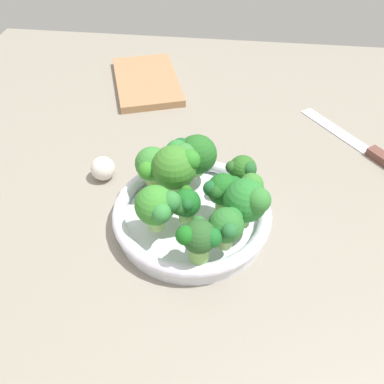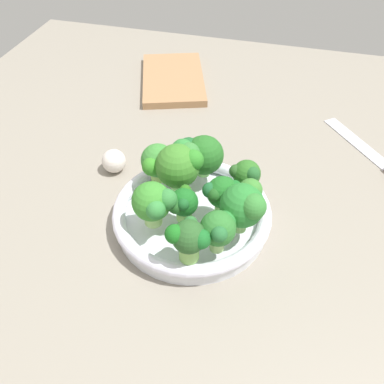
{
  "view_description": "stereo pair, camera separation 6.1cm",
  "coord_description": "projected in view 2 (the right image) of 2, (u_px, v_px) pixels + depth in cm",
  "views": [
    {
      "loc": [
        46.54,
        1.65,
        48.82
      ],
      "look_at": [
        2.71,
        -3.67,
        6.67
      ],
      "focal_mm": 39.3,
      "sensor_mm": 36.0,
      "label": 1
    },
    {
      "loc": [
        45.39,
        7.63,
        48.82
      ],
      "look_at": [
        2.71,
        -3.67,
        6.67
      ],
      "focal_mm": 39.3,
      "sensor_mm": 36.0,
      "label": 2
    }
  ],
  "objects": [
    {
      "name": "broccoli_floret_3",
      "position": [
        189.0,
        238.0,
        0.53
      ],
      "size": [
        4.87,
        5.61,
        6.46
      ],
      "color": "#84C15D",
      "rests_on": "bowl"
    },
    {
      "name": "broccoli_floret_0",
      "position": [
        154.0,
        203.0,
        0.58
      ],
      "size": [
        6.1,
        6.48,
        7.02
      ],
      "color": "#9FCE6D",
      "rests_on": "bowl"
    },
    {
      "name": "broccoli_floret_1",
      "position": [
        200.0,
        154.0,
        0.66
      ],
      "size": [
        6.29,
        7.47,
        7.01
      ],
      "color": "#91DB72",
      "rests_on": "bowl"
    },
    {
      "name": "cutting_board",
      "position": [
        173.0,
        79.0,
        0.97
      ],
      "size": [
        25.95,
        20.37,
        1.6
      ],
      "primitive_type": "cube",
      "rotation": [
        0.0,
        0.0,
        0.33
      ],
      "color": "#A77950",
      "rests_on": "ground_plane"
    },
    {
      "name": "broccoli_floret_8",
      "position": [
        244.0,
        204.0,
        0.56
      ],
      "size": [
        6.9,
        6.41,
        7.84
      ],
      "color": "#87BF67",
      "rests_on": "bowl"
    },
    {
      "name": "bowl",
      "position": [
        192.0,
        215.0,
        0.64
      ],
      "size": [
        24.21,
        24.21,
        3.67
      ],
      "color": "white",
      "rests_on": "ground_plane"
    },
    {
      "name": "broccoli_floret_6",
      "position": [
        183.0,
        203.0,
        0.59
      ],
      "size": [
        4.72,
        4.1,
        5.36
      ],
      "color": "#82C057",
      "rests_on": "bowl"
    },
    {
      "name": "broccoli_floret_9",
      "position": [
        159.0,
        161.0,
        0.65
      ],
      "size": [
        5.79,
        6.39,
        6.35
      ],
      "color": "#95BD58",
      "rests_on": "bowl"
    },
    {
      "name": "ground_plane",
      "position": [
        218.0,
        220.0,
        0.68
      ],
      "size": [
        130.0,
        130.0,
        2.5
      ],
      "primitive_type": "cube",
      "color": "gray"
    },
    {
      "name": "broccoli_floret_4",
      "position": [
        246.0,
        175.0,
        0.63
      ],
      "size": [
        4.23,
        4.75,
        6.01
      ],
      "color": "#8EC15F",
      "rests_on": "bowl"
    },
    {
      "name": "broccoli_floret_7",
      "position": [
        219.0,
        229.0,
        0.55
      ],
      "size": [
        5.46,
        4.82,
        6.49
      ],
      "color": "#9AC874",
      "rests_on": "bowl"
    },
    {
      "name": "broccoli_floret_5",
      "position": [
        223.0,
        193.0,
        0.6
      ],
      "size": [
        4.85,
        5.66,
        6.19
      ],
      "color": "#92D56E",
      "rests_on": "bowl"
    },
    {
      "name": "garlic_bulb",
      "position": [
        114.0,
        161.0,
        0.73
      ],
      "size": [
        4.17,
        4.17,
        4.17
      ],
      "primitive_type": "sphere",
      "color": "silver",
      "rests_on": "ground_plane"
    },
    {
      "name": "broccoli_floret_2",
      "position": [
        180.0,
        163.0,
        0.63
      ],
      "size": [
        7.68,
        7.3,
        8.04
      ],
      "color": "#94D772",
      "rests_on": "bowl"
    }
  ]
}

